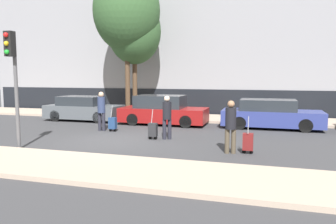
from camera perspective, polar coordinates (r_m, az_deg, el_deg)
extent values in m
plane|color=#38383A|center=(12.71, -9.36, -4.89)|extent=(80.00, 80.00, 0.00)
cube|color=tan|center=(9.56, -19.32, -8.56)|extent=(28.00, 2.50, 0.12)
cube|color=tan|center=(19.16, -0.20, -0.84)|extent=(28.00, 3.00, 0.12)
cube|color=gray|center=(22.67, 2.48, 14.28)|extent=(28.00, 2.74, 11.18)
cube|color=black|center=(21.17, 1.50, 1.86)|extent=(27.44, 0.06, 1.60)
cube|color=#4C5156|center=(18.60, -14.39, 0.08)|extent=(4.16, 1.74, 0.70)
cube|color=#23282D|center=(18.64, -14.87, 1.93)|extent=(2.29, 1.53, 0.50)
cylinder|color=black|center=(17.32, -12.03, -0.95)|extent=(0.60, 0.18, 0.60)
cylinder|color=black|center=(18.69, -9.75, -0.37)|extent=(0.60, 0.18, 0.60)
cylinder|color=black|center=(18.68, -18.99, -0.63)|extent=(0.60, 0.18, 0.60)
cylinder|color=black|center=(19.96, -16.39, -0.12)|extent=(0.60, 0.18, 0.60)
cube|color=maroon|center=(16.58, -0.76, -0.46)|extent=(4.35, 1.84, 0.70)
cube|color=#23282D|center=(16.57, -1.34, 1.84)|extent=(2.39, 1.62, 0.63)
cylinder|color=black|center=(15.46, 3.11, -1.69)|extent=(0.60, 0.18, 0.60)
cylinder|color=black|center=(17.06, 4.40, -0.94)|extent=(0.60, 0.18, 0.60)
cylinder|color=black|center=(16.29, -6.16, -1.30)|extent=(0.60, 0.18, 0.60)
cylinder|color=black|center=(17.82, -4.11, -0.62)|extent=(0.60, 0.18, 0.60)
cube|color=navy|center=(16.08, 17.58, -0.98)|extent=(4.53, 1.78, 0.70)
cube|color=#23282D|center=(16.01, 17.00, 1.20)|extent=(2.49, 1.56, 0.51)
cylinder|color=black|center=(15.40, 22.84, -2.21)|extent=(0.60, 0.18, 0.60)
cylinder|color=black|center=(16.98, 22.26, -1.43)|extent=(0.60, 0.18, 0.60)
cylinder|color=black|center=(15.35, 12.35, -1.89)|extent=(0.60, 0.18, 0.60)
cylinder|color=black|center=(16.92, 12.75, -1.14)|extent=(0.60, 0.18, 0.60)
cylinder|color=#23232D|center=(14.88, -11.14, -1.70)|extent=(0.15, 0.15, 0.81)
cylinder|color=#23232D|center=(14.99, -11.80, -1.66)|extent=(0.15, 0.15, 0.81)
cylinder|color=#283351|center=(14.85, -11.54, 1.22)|extent=(0.34, 0.34, 0.71)
sphere|color=tan|center=(14.82, -11.58, 3.02)|extent=(0.23, 0.23, 0.23)
cube|color=navy|center=(14.67, -9.62, -1.93)|extent=(0.32, 0.24, 0.50)
cylinder|color=black|center=(14.76, -9.99, -3.10)|extent=(0.12, 0.03, 0.12)
cylinder|color=black|center=(14.66, -9.21, -3.15)|extent=(0.12, 0.03, 0.12)
cylinder|color=gray|center=(14.54, -9.79, 0.09)|extent=(0.02, 0.19, 0.53)
cylinder|color=#23232D|center=(12.70, -0.63, -3.02)|extent=(0.15, 0.15, 0.78)
cylinder|color=#23232D|center=(12.71, 0.27, -3.01)|extent=(0.15, 0.15, 0.78)
cylinder|color=black|center=(12.61, -0.18, 0.28)|extent=(0.34, 0.34, 0.68)
sphere|color=beige|center=(12.57, -0.18, 2.33)|extent=(0.22, 0.22, 0.22)
cube|color=#262628|center=(12.68, -2.66, -3.10)|extent=(0.32, 0.24, 0.52)
cylinder|color=black|center=(12.77, -3.13, -4.49)|extent=(0.12, 0.03, 0.12)
cylinder|color=black|center=(12.70, -2.17, -4.55)|extent=(0.12, 0.03, 0.12)
cylinder|color=gray|center=(12.54, -2.78, -0.75)|extent=(0.02, 0.19, 0.53)
cylinder|color=#4C4233|center=(10.61, 11.33, -5.02)|extent=(0.15, 0.15, 0.78)
cylinder|color=#4C4233|center=(10.59, 10.25, -5.02)|extent=(0.15, 0.15, 0.78)
cylinder|color=black|center=(10.48, 10.88, -1.09)|extent=(0.34, 0.34, 0.68)
sphere|color=#936B4C|center=(10.43, 10.93, 1.37)|extent=(0.22, 0.22, 0.22)
cube|color=maroon|center=(10.66, 13.75, -5.05)|extent=(0.32, 0.24, 0.53)
cylinder|color=black|center=(10.74, 13.10, -6.74)|extent=(0.12, 0.03, 0.12)
cylinder|color=black|center=(10.73, 14.30, -6.78)|extent=(0.12, 0.03, 0.12)
cylinder|color=gray|center=(10.50, 13.81, -2.22)|extent=(0.02, 0.19, 0.53)
cylinder|color=#515154|center=(11.96, -24.90, 3.26)|extent=(0.12, 0.12, 3.88)
cube|color=black|center=(11.85, -25.84, 10.64)|extent=(0.28, 0.24, 0.80)
sphere|color=red|center=(11.77, -26.40, 11.95)|extent=(0.15, 0.15, 0.15)
sphere|color=gold|center=(11.74, -26.34, 10.66)|extent=(0.15, 0.15, 0.15)
sphere|color=green|center=(11.72, -26.27, 9.37)|extent=(0.15, 0.15, 0.15)
torus|color=black|center=(19.30, -2.46, 0.46)|extent=(0.72, 0.06, 0.72)
torus|color=black|center=(19.67, -5.35, 0.55)|extent=(0.72, 0.06, 0.72)
cylinder|color=navy|center=(19.46, -3.93, 1.08)|extent=(1.00, 0.05, 0.05)
cylinder|color=navy|center=(19.51, -4.45, 1.68)|extent=(0.04, 0.04, 0.40)
cylinder|color=#4C3826|center=(19.39, -7.05, 5.68)|extent=(0.28, 0.28, 4.26)
ellipsoid|color=#33562D|center=(19.73, -7.21, 17.04)|extent=(3.83, 3.83, 4.68)
cylinder|color=#4C3826|center=(19.71, -5.79, 4.59)|extent=(0.28, 0.28, 3.49)
ellipsoid|color=#33562D|center=(19.87, -5.89, 13.79)|extent=(3.14, 3.14, 3.83)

